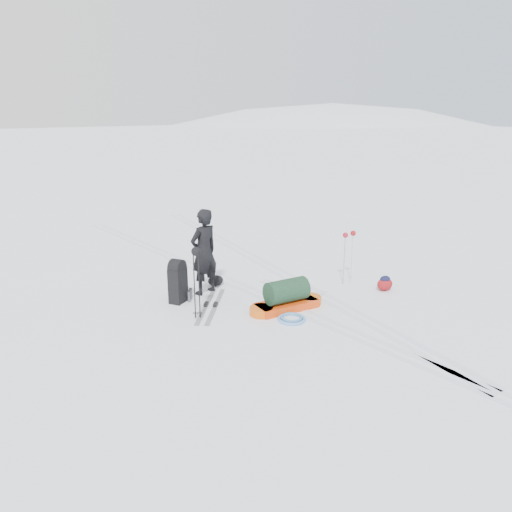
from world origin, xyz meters
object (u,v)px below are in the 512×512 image
object	(u,v)px
expedition_rucksack	(178,281)
skier	(204,252)
ski_poles_black	(196,260)
pulk_sled	(286,298)

from	to	relation	value
expedition_rucksack	skier	bearing A→B (deg)	-23.86
skier	ski_poles_black	bearing A→B (deg)	43.28
expedition_rucksack	ski_poles_black	distance (m)	1.28
skier	expedition_rucksack	xyz separation A→B (m)	(-0.68, -0.07, -0.51)
expedition_rucksack	ski_poles_black	bearing A→B (deg)	-126.23
pulk_sled	ski_poles_black	xyz separation A→B (m)	(-1.67, 0.65, 0.93)
expedition_rucksack	pulk_sled	bearing A→B (deg)	-76.96
skier	expedition_rucksack	distance (m)	0.85
ski_poles_black	skier	bearing A→B (deg)	34.77
pulk_sled	ski_poles_black	distance (m)	2.02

